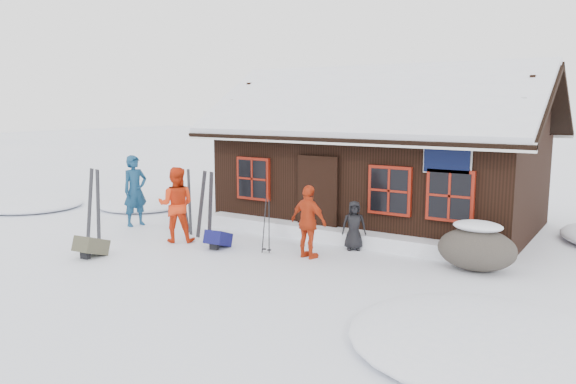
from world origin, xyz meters
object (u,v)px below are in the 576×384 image
(boulder, at_px, (477,248))
(ski_pair_left, at_px, (94,206))
(ski_poles, at_px, (267,227))
(backpack_olive, at_px, (91,249))
(skier_orange_right, at_px, (309,222))
(backpack_blue, at_px, (218,242))
(skier_orange_left, at_px, (176,205))
(skier_teal, at_px, (135,191))
(skier_crouched, at_px, (354,225))

(boulder, distance_m, ski_pair_left, 8.91)
(boulder, relative_size, ski_poles, 1.22)
(boulder, height_order, backpack_olive, boulder)
(skier_orange_right, relative_size, backpack_blue, 2.76)
(skier_orange_left, relative_size, backpack_blue, 3.16)
(skier_orange_left, relative_size, boulder, 1.17)
(skier_orange_left, distance_m, ski_pair_left, 2.03)
(skier_orange_left, xyz_separation_m, backpack_blue, (1.28, 0.02, -0.76))
(boulder, bearing_deg, ski_pair_left, -163.60)
(skier_orange_left, bearing_deg, backpack_blue, 148.79)
(boulder, distance_m, ski_poles, 4.48)
(boulder, distance_m, backpack_blue, 5.70)
(skier_orange_right, distance_m, ski_pair_left, 5.43)
(skier_teal, xyz_separation_m, skier_crouched, (6.23, 0.88, -0.41))
(skier_teal, height_order, skier_orange_left, skier_teal)
(skier_crouched, bearing_deg, skier_orange_left, 171.66)
(skier_teal, height_order, boulder, skier_teal)
(skier_orange_right, bearing_deg, boulder, -152.80)
(skier_orange_left, distance_m, skier_orange_right, 3.49)
(skier_orange_right, relative_size, ski_poles, 1.26)
(skier_crouched, bearing_deg, skier_teal, 157.48)
(skier_teal, relative_size, skier_orange_left, 1.07)
(skier_crouched, relative_size, boulder, 0.73)
(ski_pair_left, xyz_separation_m, ski_poles, (4.22, 1.31, -0.27))
(ski_pair_left, distance_m, ski_poles, 4.43)
(boulder, relative_size, ski_pair_left, 0.85)
(skier_teal, bearing_deg, backpack_olive, -137.70)
(skier_teal, xyz_separation_m, boulder, (9.03, 0.75, -0.51))
(skier_orange_right, bearing_deg, skier_crouched, -103.94)
(skier_orange_left, relative_size, ski_poles, 1.43)
(skier_orange_left, xyz_separation_m, ski_pair_left, (-1.76, -1.02, -0.05))
(skier_orange_right, bearing_deg, skier_orange_left, 17.16)
(boulder, xyz_separation_m, backpack_blue, (-5.50, -1.47, -0.30))
(ski_pair_left, relative_size, backpack_olive, 2.92)
(skier_teal, height_order, ski_poles, skier_teal)
(boulder, bearing_deg, backpack_blue, -164.99)
(skier_orange_left, relative_size, backpack_olive, 2.91)
(skier_orange_right, xyz_separation_m, backpack_olive, (-4.04, -2.52, -0.63))
(ski_pair_left, bearing_deg, skier_orange_right, 14.20)
(skier_orange_right, xyz_separation_m, boulder, (3.31, 1.04, -0.34))
(skier_orange_left, height_order, ski_pair_left, skier_orange_left)
(ski_poles, bearing_deg, skier_orange_right, 9.11)
(skier_orange_left, distance_m, ski_poles, 2.50)
(backpack_blue, distance_m, backpack_olive, 2.79)
(skier_teal, bearing_deg, skier_crouched, -70.55)
(skier_teal, height_order, skier_orange_right, skier_teal)
(ski_pair_left, bearing_deg, backpack_blue, 17.36)
(skier_crouched, relative_size, ski_pair_left, 0.62)
(skier_orange_right, bearing_deg, ski_pair_left, 25.44)
(skier_crouched, distance_m, backpack_olive, 5.87)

